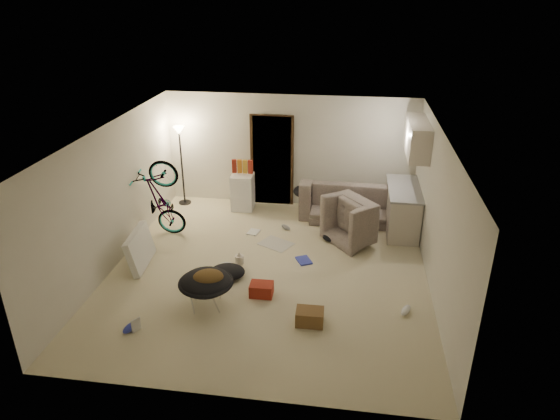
# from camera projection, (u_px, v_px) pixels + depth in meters

# --- Properties ---
(floor) EXTENTS (5.50, 6.00, 0.02)m
(floor) POSITION_uv_depth(u_px,v_px,m) (269.00, 271.00, 8.84)
(floor) COLOR beige
(floor) RESTS_ON ground
(ceiling) EXTENTS (5.50, 6.00, 0.02)m
(ceiling) POSITION_uv_depth(u_px,v_px,m) (267.00, 132.00, 7.80)
(ceiling) COLOR white
(ceiling) RESTS_ON wall_back
(wall_back) EXTENTS (5.50, 0.02, 2.50)m
(wall_back) POSITION_uv_depth(u_px,v_px,m) (290.00, 151.00, 11.03)
(wall_back) COLOR beige
(wall_back) RESTS_ON floor
(wall_front) EXTENTS (5.50, 0.02, 2.50)m
(wall_front) POSITION_uv_depth(u_px,v_px,m) (224.00, 314.00, 5.61)
(wall_front) COLOR beige
(wall_front) RESTS_ON floor
(wall_left) EXTENTS (0.02, 6.00, 2.50)m
(wall_left) POSITION_uv_depth(u_px,v_px,m) (112.00, 197.00, 8.68)
(wall_left) COLOR beige
(wall_left) RESTS_ON floor
(wall_right) EXTENTS (0.02, 6.00, 2.50)m
(wall_right) POSITION_uv_depth(u_px,v_px,m) (438.00, 216.00, 7.96)
(wall_right) COLOR beige
(wall_right) RESTS_ON floor
(doorway) EXTENTS (0.85, 0.10, 2.04)m
(doorway) POSITION_uv_depth(u_px,v_px,m) (272.00, 161.00, 11.14)
(doorway) COLOR black
(doorway) RESTS_ON floor
(door_trim) EXTENTS (0.97, 0.04, 2.10)m
(door_trim) POSITION_uv_depth(u_px,v_px,m) (272.00, 161.00, 11.11)
(door_trim) COLOR #372413
(door_trim) RESTS_ON floor
(floor_lamp) EXTENTS (0.28, 0.28, 1.81)m
(floor_lamp) POSITION_uv_depth(u_px,v_px,m) (180.00, 149.00, 10.99)
(floor_lamp) COLOR black
(floor_lamp) RESTS_ON floor
(kitchen_counter) EXTENTS (0.60, 1.50, 0.88)m
(kitchen_counter) POSITION_uv_depth(u_px,v_px,m) (402.00, 210.00, 10.14)
(kitchen_counter) COLOR beige
(kitchen_counter) RESTS_ON floor
(counter_top) EXTENTS (0.64, 1.54, 0.04)m
(counter_top) POSITION_uv_depth(u_px,v_px,m) (404.00, 189.00, 9.95)
(counter_top) COLOR gray
(counter_top) RESTS_ON kitchen_counter
(kitchen_uppers) EXTENTS (0.38, 1.40, 0.65)m
(kitchen_uppers) POSITION_uv_depth(u_px,v_px,m) (417.00, 138.00, 9.50)
(kitchen_uppers) COLOR beige
(kitchen_uppers) RESTS_ON wall_right
(sofa) EXTENTS (2.14, 0.89, 0.62)m
(sofa) POSITION_uv_depth(u_px,v_px,m) (350.00, 204.00, 10.74)
(sofa) COLOR #333932
(sofa) RESTS_ON floor
(armchair) EXTENTS (1.34, 1.36, 0.67)m
(armchair) POSITION_uv_depth(u_px,v_px,m) (362.00, 223.00, 9.81)
(armchair) COLOR #333932
(armchair) RESTS_ON floor
(bicycle) EXTENTS (1.69, 0.77, 0.97)m
(bicycle) POSITION_uv_depth(u_px,v_px,m) (162.00, 216.00, 9.87)
(bicycle) COLOR black
(bicycle) RESTS_ON floor
(book_asset) EXTENTS (0.26, 0.25, 0.02)m
(book_asset) POSITION_uv_depth(u_px,v_px,m) (132.00, 333.00, 7.24)
(book_asset) COLOR maroon
(book_asset) RESTS_ON floor
(mini_fridge) EXTENTS (0.48, 0.48, 0.81)m
(mini_fridge) POSITION_uv_depth(u_px,v_px,m) (243.00, 192.00, 11.10)
(mini_fridge) COLOR white
(mini_fridge) RESTS_ON floor
(snack_box_0) EXTENTS (0.12, 0.09, 0.30)m
(snack_box_0) POSITION_uv_depth(u_px,v_px,m) (234.00, 166.00, 10.87)
(snack_box_0) COLOR maroon
(snack_box_0) RESTS_ON mini_fridge
(snack_box_1) EXTENTS (0.11, 0.08, 0.30)m
(snack_box_1) POSITION_uv_depth(u_px,v_px,m) (240.00, 166.00, 10.86)
(snack_box_1) COLOR #B96617
(snack_box_1) RESTS_ON mini_fridge
(snack_box_2) EXTENTS (0.10, 0.08, 0.30)m
(snack_box_2) POSITION_uv_depth(u_px,v_px,m) (245.00, 167.00, 10.84)
(snack_box_2) COLOR gold
(snack_box_2) RESTS_ON mini_fridge
(snack_box_3) EXTENTS (0.10, 0.07, 0.30)m
(snack_box_3) POSITION_uv_depth(u_px,v_px,m) (250.00, 167.00, 10.82)
(snack_box_3) COLOR maroon
(snack_box_3) RESTS_ON mini_fridge
(saucer_chair) EXTENTS (0.85, 0.85, 0.61)m
(saucer_chair) POSITION_uv_depth(u_px,v_px,m) (206.00, 287.00, 7.71)
(saucer_chair) COLOR silver
(saucer_chair) RESTS_ON floor
(hoodie) EXTENTS (0.58, 0.53, 0.22)m
(hoodie) POSITION_uv_depth(u_px,v_px,m) (208.00, 278.00, 7.59)
(hoodie) COLOR #533B1C
(hoodie) RESTS_ON saucer_chair
(sofa_drape) EXTENTS (0.62, 0.53, 0.28)m
(sofa_drape) POSITION_uv_depth(u_px,v_px,m) (306.00, 191.00, 10.77)
(sofa_drape) COLOR black
(sofa_drape) RESTS_ON sofa
(tv_box) EXTENTS (0.34, 1.01, 0.66)m
(tv_box) POSITION_uv_depth(u_px,v_px,m) (140.00, 249.00, 8.88)
(tv_box) COLOR silver
(tv_box) RESTS_ON floor
(drink_case_a) EXTENTS (0.41, 0.30, 0.23)m
(drink_case_a) POSITION_uv_depth(u_px,v_px,m) (310.00, 317.00, 7.41)
(drink_case_a) COLOR brown
(drink_case_a) RESTS_ON floor
(drink_case_b) EXTENTS (0.37, 0.28, 0.22)m
(drink_case_b) POSITION_uv_depth(u_px,v_px,m) (261.00, 289.00, 8.09)
(drink_case_b) COLOR maroon
(drink_case_b) RESTS_ON floor
(juicer) EXTENTS (0.16, 0.16, 0.23)m
(juicer) POSITION_uv_depth(u_px,v_px,m) (239.00, 259.00, 9.01)
(juicer) COLOR beige
(juicer) RESTS_ON floor
(newspaper) EXTENTS (0.75, 0.69, 0.01)m
(newspaper) POSITION_uv_depth(u_px,v_px,m) (276.00, 244.00, 9.73)
(newspaper) COLOR #B9B6AB
(newspaper) RESTS_ON floor
(book_blue) EXTENTS (0.35, 0.38, 0.03)m
(book_blue) POSITION_uv_depth(u_px,v_px,m) (304.00, 260.00, 9.12)
(book_blue) COLOR #323DB6
(book_blue) RESTS_ON floor
(book_white) EXTENTS (0.26, 0.31, 0.02)m
(book_white) POSITION_uv_depth(u_px,v_px,m) (253.00, 232.00, 10.16)
(book_white) COLOR silver
(book_white) RESTS_ON floor
(shoe_1) EXTENTS (0.25, 0.25, 0.09)m
(shoe_1) POSITION_uv_depth(u_px,v_px,m) (286.00, 227.00, 10.28)
(shoe_1) COLOR slate
(shoe_1) RESTS_ON floor
(shoe_2) EXTENTS (0.22, 0.32, 0.11)m
(shoe_2) POSITION_uv_depth(u_px,v_px,m) (131.00, 327.00, 7.29)
(shoe_2) COLOR #323DB6
(shoe_2) RESTS_ON floor
(shoe_4) EXTENTS (0.22, 0.31, 0.11)m
(shoe_4) POSITION_uv_depth(u_px,v_px,m) (406.00, 310.00, 7.67)
(shoe_4) COLOR white
(shoe_4) RESTS_ON floor
(clothes_lump_a) EXTENTS (0.63, 0.55, 0.19)m
(clothes_lump_a) POSITION_uv_depth(u_px,v_px,m) (228.00, 272.00, 8.60)
(clothes_lump_a) COLOR black
(clothes_lump_a) RESTS_ON floor
(clothes_lump_b) EXTENTS (0.53, 0.52, 0.12)m
(clothes_lump_b) POSITION_uv_depth(u_px,v_px,m) (332.00, 237.00, 9.87)
(clothes_lump_b) COLOR black
(clothes_lump_b) RESTS_ON floor
(clothes_lump_c) EXTENTS (0.50, 0.46, 0.12)m
(clothes_lump_c) POSITION_uv_depth(u_px,v_px,m) (227.00, 268.00, 8.79)
(clothes_lump_c) COLOR silver
(clothes_lump_c) RESTS_ON floor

